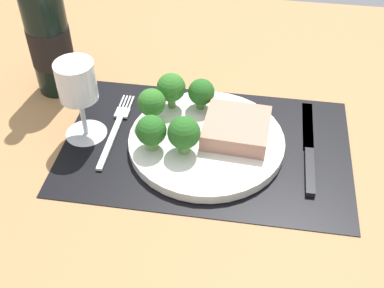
{
  "coord_description": "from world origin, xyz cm",
  "views": [
    {
      "loc": [
        6.73,
        -59.11,
        55.33
      ],
      "look_at": [
        -2.11,
        -1.83,
        1.9
      ],
      "focal_mm": 45.84,
      "sensor_mm": 36.0,
      "label": 1
    }
  ],
  "objects_px": {
    "fork": "(116,129)",
    "plate": "(206,141)",
    "knife": "(309,152)",
    "wine_glass": "(77,88)",
    "wine_bottle": "(49,37)",
    "steak": "(236,128)"
  },
  "relations": [
    {
      "from": "fork",
      "to": "plate",
      "type": "bearing_deg",
      "value": -6.46
    },
    {
      "from": "knife",
      "to": "wine_glass",
      "type": "bearing_deg",
      "value": -176.29
    },
    {
      "from": "fork",
      "to": "wine_bottle",
      "type": "relative_size",
      "value": 0.62
    },
    {
      "from": "knife",
      "to": "steak",
      "type": "bearing_deg",
      "value": 178.03
    },
    {
      "from": "steak",
      "to": "wine_bottle",
      "type": "bearing_deg",
      "value": 162.6
    },
    {
      "from": "steak",
      "to": "fork",
      "type": "height_order",
      "value": "steak"
    },
    {
      "from": "plate",
      "to": "fork",
      "type": "bearing_deg",
      "value": 174.87
    },
    {
      "from": "steak",
      "to": "knife",
      "type": "xyz_separation_m",
      "value": [
        0.12,
        -0.01,
        -0.03
      ]
    },
    {
      "from": "steak",
      "to": "fork",
      "type": "xyz_separation_m",
      "value": [
        -0.21,
        -0.0,
        -0.03
      ]
    },
    {
      "from": "fork",
      "to": "knife",
      "type": "bearing_deg",
      "value": -2.89
    },
    {
      "from": "plate",
      "to": "fork",
      "type": "distance_m",
      "value": 0.16
    },
    {
      "from": "fork",
      "to": "wine_glass",
      "type": "relative_size",
      "value": 1.36
    },
    {
      "from": "steak",
      "to": "knife",
      "type": "relative_size",
      "value": 0.45
    },
    {
      "from": "knife",
      "to": "wine_bottle",
      "type": "height_order",
      "value": "wine_bottle"
    },
    {
      "from": "plate",
      "to": "steak",
      "type": "xyz_separation_m",
      "value": [
        0.05,
        0.01,
        0.02
      ]
    },
    {
      "from": "fork",
      "to": "wine_bottle",
      "type": "distance_m",
      "value": 0.2
    },
    {
      "from": "steak",
      "to": "wine_bottle",
      "type": "xyz_separation_m",
      "value": [
        -0.35,
        0.11,
        0.07
      ]
    },
    {
      "from": "fork",
      "to": "knife",
      "type": "xyz_separation_m",
      "value": [
        0.33,
        -0.01,
        0.0
      ]
    },
    {
      "from": "steak",
      "to": "knife",
      "type": "distance_m",
      "value": 0.12
    },
    {
      "from": "plate",
      "to": "knife",
      "type": "relative_size",
      "value": 1.11
    },
    {
      "from": "knife",
      "to": "wine_bottle",
      "type": "distance_m",
      "value": 0.49
    },
    {
      "from": "steak",
      "to": "wine_bottle",
      "type": "height_order",
      "value": "wine_bottle"
    }
  ]
}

